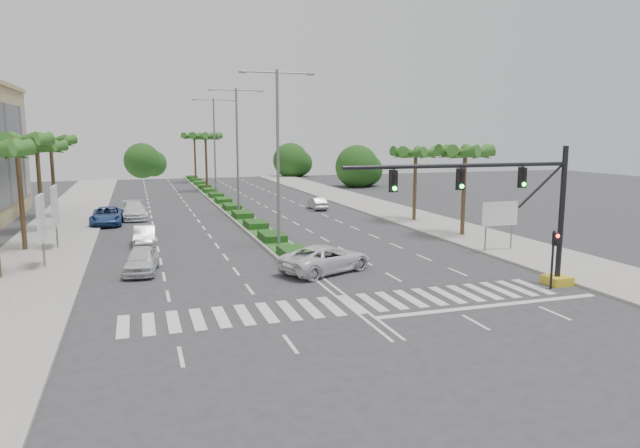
# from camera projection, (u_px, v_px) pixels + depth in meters

# --- Properties ---
(ground) EXTENTS (160.00, 160.00, 0.00)m
(ground) POSITION_uv_depth(u_px,v_px,m) (352.00, 304.00, 26.30)
(ground) COLOR #333335
(ground) RESTS_ON ground
(footpath_right) EXTENTS (6.00, 120.00, 0.15)m
(footpath_right) POSITION_uv_depth(u_px,v_px,m) (432.00, 223.00, 49.71)
(footpath_right) COLOR gray
(footpath_right) RESTS_ON ground
(footpath_left) EXTENTS (6.00, 120.00, 0.15)m
(footpath_left) POSITION_uv_depth(u_px,v_px,m) (51.00, 244.00, 40.47)
(footpath_left) COLOR gray
(footpath_left) RESTS_ON ground
(median) EXTENTS (2.20, 75.00, 0.20)m
(median) POSITION_uv_depth(u_px,v_px,m) (217.00, 199.00, 68.58)
(median) COLOR gray
(median) RESTS_ON ground
(median_grass) EXTENTS (1.80, 75.00, 0.04)m
(median_grass) POSITION_uv_depth(u_px,v_px,m) (217.00, 198.00, 68.56)
(median_grass) COLOR #204F1B
(median_grass) RESTS_ON median
(signal_gantry) EXTENTS (12.60, 1.20, 7.20)m
(signal_gantry) POSITION_uv_depth(u_px,v_px,m) (525.00, 221.00, 28.58)
(signal_gantry) COLOR gold
(signal_gantry) RESTS_ON ground
(pedestrian_signal) EXTENTS (0.28, 0.36, 3.00)m
(pedestrian_signal) POSITION_uv_depth(u_px,v_px,m) (554.00, 250.00, 28.57)
(pedestrian_signal) COLOR black
(pedestrian_signal) RESTS_ON ground
(direction_sign) EXTENTS (2.70, 0.11, 3.40)m
(direction_sign) POSITION_uv_depth(u_px,v_px,m) (500.00, 216.00, 37.53)
(direction_sign) COLOR slate
(direction_sign) RESTS_ON ground
(billboard_near) EXTENTS (0.18, 2.10, 4.35)m
(billboard_near) POSITION_uv_depth(u_px,v_px,m) (41.00, 219.00, 32.71)
(billboard_near) COLOR slate
(billboard_near) RESTS_ON ground
(billboard_far) EXTENTS (0.18, 2.10, 4.35)m
(billboard_far) POSITION_uv_depth(u_px,v_px,m) (55.00, 206.00, 38.35)
(billboard_far) COLOR slate
(billboard_far) RESTS_ON ground
(palm_left_mid) EXTENTS (4.57, 4.68, 7.95)m
(palm_left_mid) POSITION_uv_depth(u_px,v_px,m) (17.00, 145.00, 37.10)
(palm_left_mid) COLOR brown
(palm_left_mid) RESTS_ON ground
(palm_left_far) EXTENTS (4.57, 4.68, 7.35)m
(palm_left_far) POSITION_uv_depth(u_px,v_px,m) (37.00, 151.00, 44.71)
(palm_left_far) COLOR brown
(palm_left_far) RESTS_ON ground
(palm_left_end) EXTENTS (4.57, 4.68, 7.75)m
(palm_left_end) POSITION_uv_depth(u_px,v_px,m) (51.00, 144.00, 52.16)
(palm_left_end) COLOR brown
(palm_left_end) RESTS_ON ground
(palm_right_near) EXTENTS (4.57, 4.68, 7.05)m
(palm_right_near) POSITION_uv_depth(u_px,v_px,m) (465.00, 155.00, 42.90)
(palm_right_near) COLOR brown
(palm_right_near) RESTS_ON ground
(palm_right_far) EXTENTS (4.57, 4.68, 6.75)m
(palm_right_far) POSITION_uv_depth(u_px,v_px,m) (416.00, 155.00, 50.46)
(palm_right_far) COLOR brown
(palm_right_far) RESTS_ON ground
(palm_median_a) EXTENTS (4.57, 4.68, 8.05)m
(palm_median_a) POSITION_uv_depth(u_px,v_px,m) (206.00, 139.00, 76.87)
(palm_median_a) COLOR brown
(palm_median_a) RESTS_ON ground
(palm_median_b) EXTENTS (4.57, 4.68, 8.05)m
(palm_median_b) POSITION_uv_depth(u_px,v_px,m) (194.00, 138.00, 90.97)
(palm_median_b) COLOR brown
(palm_median_b) RESTS_ON ground
(streetlight_near) EXTENTS (5.10, 0.25, 12.00)m
(streetlight_near) POSITION_uv_depth(u_px,v_px,m) (278.00, 149.00, 38.40)
(streetlight_near) COLOR slate
(streetlight_near) RESTS_ON ground
(streetlight_mid) EXTENTS (5.10, 0.25, 12.00)m
(streetlight_mid) POSITION_uv_depth(u_px,v_px,m) (237.00, 145.00, 53.43)
(streetlight_mid) COLOR slate
(streetlight_mid) RESTS_ON ground
(streetlight_far) EXTENTS (5.10, 0.25, 12.00)m
(streetlight_far) POSITION_uv_depth(u_px,v_px,m) (214.00, 142.00, 68.47)
(streetlight_far) COLOR slate
(streetlight_far) RESTS_ON ground
(car_parked_a) EXTENTS (2.26, 4.46, 1.46)m
(car_parked_a) POSITION_uv_depth(u_px,v_px,m) (141.00, 260.00, 32.19)
(car_parked_a) COLOR silver
(car_parked_a) RESTS_ON ground
(car_parked_b) EXTENTS (1.63, 4.18, 1.36)m
(car_parked_b) POSITION_uv_depth(u_px,v_px,m) (145.00, 235.00, 40.40)
(car_parked_b) COLOR silver
(car_parked_b) RESTS_ON ground
(car_parked_c) EXTENTS (2.67, 5.57, 1.53)m
(car_parked_c) POSITION_uv_depth(u_px,v_px,m) (107.00, 216.00, 49.31)
(car_parked_c) COLOR #2B4A86
(car_parked_c) RESTS_ON ground
(car_parked_d) EXTENTS (2.52, 5.52, 1.57)m
(car_parked_d) POSITION_uv_depth(u_px,v_px,m) (134.00, 211.00, 52.59)
(car_parked_d) COLOR white
(car_parked_d) RESTS_ON ground
(car_crossing) EXTENTS (6.17, 4.62, 1.56)m
(car_crossing) POSITION_uv_depth(u_px,v_px,m) (326.00, 259.00, 32.38)
(car_crossing) COLOR white
(car_crossing) RESTS_ON ground
(car_right) EXTENTS (1.55, 3.94, 1.28)m
(car_right) POSITION_uv_depth(u_px,v_px,m) (317.00, 203.00, 59.37)
(car_right) COLOR #A09FA4
(car_right) RESTS_ON ground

